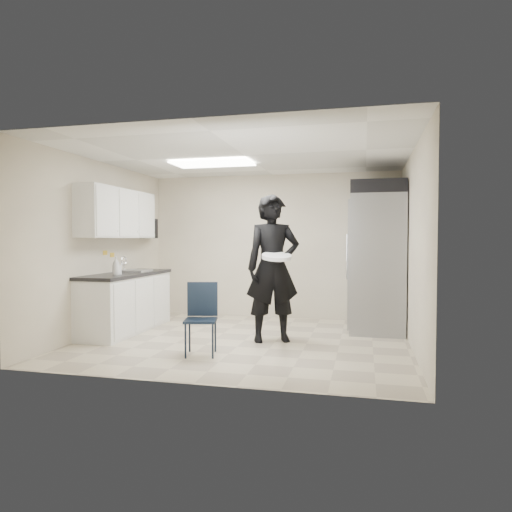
% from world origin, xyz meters
% --- Properties ---
extents(floor, '(4.50, 4.50, 0.00)m').
position_xyz_m(floor, '(0.00, 0.00, 0.00)').
color(floor, '#C3B699').
rests_on(floor, ground).
extents(ceiling, '(4.50, 4.50, 0.00)m').
position_xyz_m(ceiling, '(0.00, 0.00, 2.60)').
color(ceiling, white).
rests_on(ceiling, back_wall).
extents(back_wall, '(4.50, 0.00, 4.50)m').
position_xyz_m(back_wall, '(0.00, 2.00, 1.30)').
color(back_wall, beige).
rests_on(back_wall, floor).
extents(left_wall, '(0.00, 4.00, 4.00)m').
position_xyz_m(left_wall, '(-2.25, 0.00, 1.30)').
color(left_wall, beige).
rests_on(left_wall, floor).
extents(right_wall, '(0.00, 4.00, 4.00)m').
position_xyz_m(right_wall, '(2.25, 0.00, 1.30)').
color(right_wall, beige).
rests_on(right_wall, floor).
extents(ceiling_panel, '(1.20, 0.60, 0.02)m').
position_xyz_m(ceiling_panel, '(-0.60, 0.40, 2.57)').
color(ceiling_panel, white).
rests_on(ceiling_panel, ceiling).
extents(lower_counter, '(0.60, 1.90, 0.86)m').
position_xyz_m(lower_counter, '(-1.95, 0.20, 0.43)').
color(lower_counter, silver).
rests_on(lower_counter, floor).
extents(countertop, '(0.64, 1.95, 0.05)m').
position_xyz_m(countertop, '(-1.95, 0.20, 0.89)').
color(countertop, black).
rests_on(countertop, lower_counter).
extents(sink, '(0.42, 0.40, 0.14)m').
position_xyz_m(sink, '(-1.93, 0.45, 0.87)').
color(sink, gray).
rests_on(sink, countertop).
extents(faucet, '(0.02, 0.02, 0.24)m').
position_xyz_m(faucet, '(-2.13, 0.45, 1.02)').
color(faucet, silver).
rests_on(faucet, countertop).
extents(upper_cabinets, '(0.35, 1.80, 0.75)m').
position_xyz_m(upper_cabinets, '(-2.08, 0.20, 1.83)').
color(upper_cabinets, silver).
rests_on(upper_cabinets, left_wall).
extents(towel_dispenser, '(0.22, 0.30, 0.35)m').
position_xyz_m(towel_dispenser, '(-2.14, 1.35, 1.62)').
color(towel_dispenser, black).
rests_on(towel_dispenser, left_wall).
extents(notice_sticker_left, '(0.00, 0.12, 0.07)m').
position_xyz_m(notice_sticker_left, '(-2.24, 0.10, 1.22)').
color(notice_sticker_left, yellow).
rests_on(notice_sticker_left, left_wall).
extents(notice_sticker_right, '(0.00, 0.12, 0.07)m').
position_xyz_m(notice_sticker_right, '(-2.24, 0.30, 1.18)').
color(notice_sticker_right, yellow).
rests_on(notice_sticker_right, left_wall).
extents(commercial_fridge, '(0.80, 1.35, 2.10)m').
position_xyz_m(commercial_fridge, '(1.83, 1.27, 1.05)').
color(commercial_fridge, gray).
rests_on(commercial_fridge, floor).
extents(fridge_compressor, '(0.80, 1.35, 0.20)m').
position_xyz_m(fridge_compressor, '(1.83, 1.27, 2.20)').
color(fridge_compressor, black).
rests_on(fridge_compressor, commercial_fridge).
extents(folding_chair, '(0.46, 0.46, 0.86)m').
position_xyz_m(folding_chair, '(-0.32, -0.91, 0.43)').
color(folding_chair, black).
rests_on(folding_chair, floor).
extents(man_tuxedo, '(0.89, 0.75, 2.05)m').
position_xyz_m(man_tuxedo, '(0.40, 0.05, 1.03)').
color(man_tuxedo, black).
rests_on(man_tuxedo, floor).
extents(bucket_lid, '(0.52, 0.52, 0.05)m').
position_xyz_m(bucket_lid, '(0.49, -0.18, 1.20)').
color(bucket_lid, white).
rests_on(bucket_lid, man_tuxedo).
extents(soap_bottle_a, '(0.14, 0.14, 0.27)m').
position_xyz_m(soap_bottle_a, '(-1.84, -0.27, 1.05)').
color(soap_bottle_a, white).
rests_on(soap_bottle_a, countertop).
extents(soap_bottle_b, '(0.12, 0.13, 0.21)m').
position_xyz_m(soap_bottle_b, '(-1.89, -0.16, 1.02)').
color(soap_bottle_b, silver).
rests_on(soap_bottle_b, countertop).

